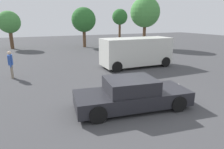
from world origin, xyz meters
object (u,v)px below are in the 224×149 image
object	(u,v)px
sedan_foreground	(132,94)
dog	(176,86)
pedestrian	(11,62)
van_white	(136,51)

from	to	relation	value
sedan_foreground	dog	bearing A→B (deg)	23.50
dog	pedestrian	size ratio (longest dim) A/B	0.38
sedan_foreground	pedestrian	distance (m)	8.16
van_white	dog	bearing A→B (deg)	81.86
pedestrian	van_white	bearing A→B (deg)	179.42
dog	van_white	size ratio (longest dim) A/B	0.12
sedan_foreground	pedestrian	size ratio (longest dim) A/B	2.84
sedan_foreground	dog	distance (m)	3.25
dog	pedestrian	distance (m)	9.72
pedestrian	sedan_foreground	bearing A→B (deg)	126.86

